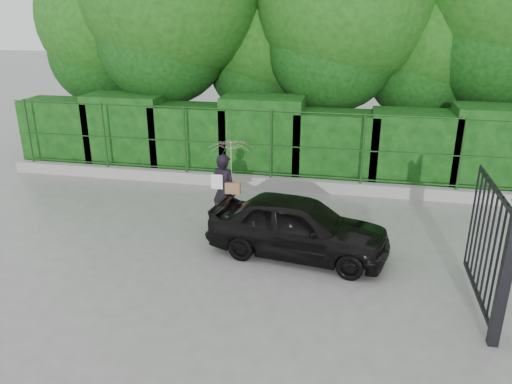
# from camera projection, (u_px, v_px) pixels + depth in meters

# --- Properties ---
(ground) EXTENTS (80.00, 80.00, 0.00)m
(ground) POSITION_uv_depth(u_px,v_px,m) (206.00, 271.00, 9.07)
(ground) COLOR gray
(kerb) EXTENTS (14.00, 0.25, 0.30)m
(kerb) POSITION_uv_depth(u_px,v_px,m) (256.00, 182.00, 13.14)
(kerb) COLOR #9E9E99
(kerb) RESTS_ON ground
(fence) EXTENTS (14.13, 0.06, 1.80)m
(fence) POSITION_uv_depth(u_px,v_px,m) (264.00, 144.00, 12.73)
(fence) COLOR #193E16
(fence) RESTS_ON kerb
(hedge) EXTENTS (14.20, 1.20, 2.22)m
(hedge) POSITION_uv_depth(u_px,v_px,m) (265.00, 140.00, 13.74)
(hedge) COLOR black
(hedge) RESTS_ON ground
(trees) EXTENTS (17.10, 6.15, 8.08)m
(trees) POSITION_uv_depth(u_px,v_px,m) (317.00, 1.00, 14.31)
(trees) COLOR black
(trees) RESTS_ON ground
(gate) EXTENTS (0.22, 2.33, 2.36)m
(gate) POSITION_uv_depth(u_px,v_px,m) (498.00, 255.00, 7.13)
(gate) COLOR black
(gate) RESTS_ON ground
(woman) EXTENTS (0.95, 0.93, 1.90)m
(woman) POSITION_uv_depth(u_px,v_px,m) (229.00, 170.00, 10.56)
(woman) COLOR black
(woman) RESTS_ON ground
(car) EXTENTS (3.62, 1.89, 1.17)m
(car) POSITION_uv_depth(u_px,v_px,m) (298.00, 226.00, 9.48)
(car) COLOR black
(car) RESTS_ON ground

